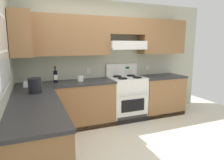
% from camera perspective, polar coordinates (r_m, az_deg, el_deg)
% --- Properties ---
extents(ground_plane, '(7.04, 7.04, 0.00)m').
position_cam_1_polar(ground_plane, '(3.29, 3.52, -19.63)').
color(ground_plane, beige).
extents(wall_back, '(4.68, 0.57, 2.55)m').
position_cam_1_polar(wall_back, '(4.42, -0.14, 8.18)').
color(wall_back, '#B7BAA3').
rests_on(wall_back, ground_plane).
extents(wall_left, '(0.47, 4.00, 2.55)m').
position_cam_1_polar(wall_left, '(2.83, -29.01, 3.03)').
color(wall_left, '#B7BAA3').
rests_on(wall_left, ground_plane).
extents(counter_back_run, '(3.60, 0.65, 0.91)m').
position_cam_1_polar(counter_back_run, '(4.22, -1.87, -6.07)').
color(counter_back_run, olive).
rests_on(counter_back_run, ground_plane).
extents(counter_left_run, '(0.63, 1.91, 0.91)m').
position_cam_1_polar(counter_left_run, '(2.82, -20.65, -15.28)').
color(counter_left_run, olive).
rests_on(counter_left_run, ground_plane).
extents(stove, '(0.76, 0.62, 1.20)m').
position_cam_1_polar(stove, '(4.42, 4.24, -4.99)').
color(stove, white).
rests_on(stove, ground_plane).
extents(wine_bottle, '(0.08, 0.08, 0.34)m').
position_cam_1_polar(wine_bottle, '(3.95, -15.89, 1.25)').
color(wine_bottle, black).
rests_on(wine_bottle, counter_back_run).
extents(bowl, '(0.29, 0.21, 0.07)m').
position_cam_1_polar(bowl, '(3.78, -21.83, -1.21)').
color(bowl, silver).
rests_on(bowl, counter_back_run).
extents(bucket, '(0.20, 0.20, 0.23)m').
position_cam_1_polar(bucket, '(3.21, -21.26, -1.38)').
color(bucket, black).
rests_on(bucket, counter_left_run).
extents(paper_towel_roll, '(0.12, 0.12, 0.11)m').
position_cam_1_polar(paper_towel_roll, '(4.00, -9.09, 0.42)').
color(paper_towel_roll, white).
rests_on(paper_towel_roll, counter_back_run).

